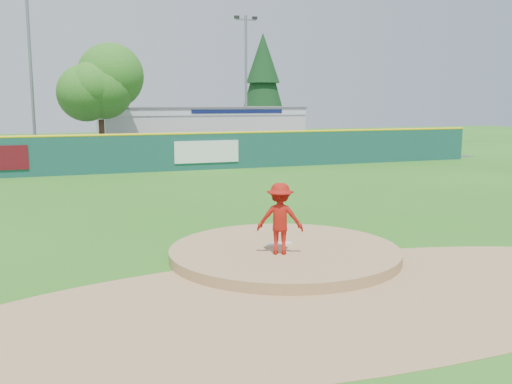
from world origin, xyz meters
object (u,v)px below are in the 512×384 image
object	(u,v)px
deciduous_tree	(100,88)
light_pole_right	(246,77)
pitcher	(280,219)
light_pole_left	(30,64)
pool_building_grp	(198,128)
van	(236,147)
conifer_tree	(263,81)

from	to	relation	value
deciduous_tree	light_pole_right	bearing A→B (deg)	19.98
pitcher	light_pole_left	size ratio (longest dim) A/B	0.15
pitcher	pool_building_grp	world-z (taller)	pool_building_grp
van	light_pole_left	size ratio (longest dim) A/B	0.48
pitcher	deciduous_tree	distance (m)	25.75
pool_building_grp	conifer_tree	bearing A→B (deg)	29.78
pitcher	van	bearing A→B (deg)	-81.32
pitcher	light_pole_right	size ratio (longest dim) A/B	0.16
light_pole_left	pitcher	bearing A→B (deg)	-78.29
pool_building_grp	light_pole_right	world-z (taller)	light_pole_right
pool_building_grp	conifer_tree	size ratio (longest dim) A/B	1.60
pool_building_grp	deciduous_tree	size ratio (longest dim) A/B	2.07
deciduous_tree	light_pole_left	distance (m)	4.72
deciduous_tree	van	bearing A→B (deg)	-8.22
pool_building_grp	deciduous_tree	bearing A→B (deg)	-138.84
pitcher	light_pole_left	distance (m)	28.48
pitcher	deciduous_tree	size ratio (longest dim) A/B	0.22
van	pool_building_grp	world-z (taller)	pool_building_grp
pool_building_grp	deciduous_tree	distance (m)	11.01
pitcher	conifer_tree	world-z (taller)	conifer_tree
van	pool_building_grp	distance (m)	8.28
conifer_tree	van	bearing A→B (deg)	-118.13
conifer_tree	light_pole_right	bearing A→B (deg)	-119.74
deciduous_tree	light_pole_right	distance (m)	11.75
van	light_pole_right	size ratio (longest dim) A/B	0.53
van	pool_building_grp	bearing A→B (deg)	14.80
pitcher	conifer_tree	xyz separation A→B (m)	(13.31, 36.46, 4.47)
deciduous_tree	pool_building_grp	bearing A→B (deg)	41.16
conifer_tree	light_pole_right	xyz separation A→B (m)	(-4.00, -7.00, 0.00)
van	conifer_tree	bearing A→B (deg)	-16.57
pool_building_grp	light_pole_left	world-z (taller)	light_pole_left
pitcher	deciduous_tree	bearing A→B (deg)	-61.90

